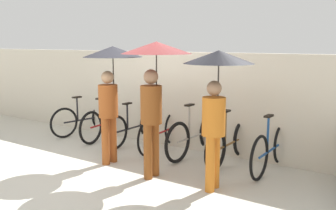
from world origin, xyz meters
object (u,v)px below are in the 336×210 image
object	(u,v)px
parked_bicycle_2	(134,126)
pedestrian_leading	(111,72)
parked_bicycle_0	(85,118)
pedestrian_trailing	(217,81)
parked_bicycle_3	(161,131)
parked_bicycle_1	(106,122)
parked_bicycle_4	(195,135)
pedestrian_center	(155,70)
parked_bicycle_6	(271,148)
parked_bicycle_5	(230,143)

from	to	relation	value
parked_bicycle_2	pedestrian_leading	xyz separation A→B (m)	(0.45, -1.12, 1.20)
parked_bicycle_0	pedestrian_leading	size ratio (longest dim) A/B	0.85
pedestrian_leading	pedestrian_trailing	xyz separation A→B (m)	(1.97, -0.06, -0.04)
parked_bicycle_3	parked_bicycle_1	bearing A→B (deg)	85.23
parked_bicycle_1	pedestrian_trailing	bearing A→B (deg)	-114.09
parked_bicycle_1	parked_bicycle_4	bearing A→B (deg)	-93.20
parked_bicycle_2	pedestrian_center	size ratio (longest dim) A/B	0.85
parked_bicycle_0	parked_bicycle_6	xyz separation A→B (m)	(4.27, -0.09, 0.02)
parked_bicycle_4	parked_bicycle_6	size ratio (longest dim) A/B	1.06
parked_bicycle_0	pedestrian_center	size ratio (longest dim) A/B	0.82
parked_bicycle_3	pedestrian_leading	bearing A→B (deg)	161.34
parked_bicycle_3	parked_bicycle_0	bearing A→B (deg)	83.29
parked_bicycle_4	pedestrian_leading	size ratio (longest dim) A/B	0.91
parked_bicycle_4	parked_bicycle_6	bearing A→B (deg)	-89.42
parked_bicycle_4	pedestrian_center	xyz separation A→B (m)	(0.01, -1.25, 1.26)
parked_bicycle_6	parked_bicycle_4	bearing A→B (deg)	88.53
parked_bicycle_2	pedestrian_center	distance (m)	2.30
parked_bicycle_5	pedestrian_center	bearing A→B (deg)	150.97
parked_bicycle_0	parked_bicycle_1	xyz separation A→B (m)	(0.71, -0.07, 0.01)
parked_bicycle_3	pedestrian_trailing	bearing A→B (deg)	-128.20
parked_bicycle_1	pedestrian_center	bearing A→B (deg)	-123.66
parked_bicycle_2	parked_bicycle_4	distance (m)	1.42
parked_bicycle_0	pedestrian_center	world-z (taller)	pedestrian_center
parked_bicycle_3	parked_bicycle_5	xyz separation A→B (m)	(1.43, -0.02, -0.00)
parked_bicycle_2	parked_bicycle_3	xyz separation A→B (m)	(0.71, -0.05, 0.01)
pedestrian_trailing	pedestrian_center	bearing A→B (deg)	179.92
parked_bicycle_2	pedestrian_leading	size ratio (longest dim) A/B	0.88
parked_bicycle_2	pedestrian_center	world-z (taller)	pedestrian_center
parked_bicycle_1	parked_bicycle_4	size ratio (longest dim) A/B	0.92
parked_bicycle_0	parked_bicycle_1	size ratio (longest dim) A/B	1.02
parked_bicycle_3	parked_bicycle_6	xyz separation A→B (m)	(2.14, -0.02, 0.01)
parked_bicycle_2	parked_bicycle_6	world-z (taller)	parked_bicycle_6
parked_bicycle_4	parked_bicycle_5	bearing A→B (deg)	-91.78
parked_bicycle_6	parked_bicycle_5	bearing A→B (deg)	90.90
parked_bicycle_2	parked_bicycle_5	distance (m)	2.14
pedestrian_center	parked_bicycle_6	bearing A→B (deg)	39.92
parked_bicycle_5	parked_bicycle_1	bearing A→B (deg)	91.06
parked_bicycle_0	parked_bicycle_1	distance (m)	0.71
parked_bicycle_4	parked_bicycle_6	distance (m)	1.43
pedestrian_leading	pedestrian_trailing	world-z (taller)	pedestrian_leading
pedestrian_center	pedestrian_leading	bearing A→B (deg)	171.71
parked_bicycle_4	parked_bicycle_6	world-z (taller)	parked_bicycle_6
pedestrian_leading	pedestrian_center	xyz separation A→B (m)	(0.99, -0.14, 0.08)
pedestrian_center	parked_bicycle_2	bearing A→B (deg)	138.53
parked_bicycle_2	pedestrian_trailing	xyz separation A→B (m)	(2.42, -1.18, 1.16)
parked_bicycle_6	pedestrian_center	world-z (taller)	pedestrian_center
parked_bicycle_0	parked_bicycle_6	distance (m)	4.27
pedestrian_leading	pedestrian_trailing	distance (m)	1.97
parked_bicycle_2	parked_bicycle_4	bearing A→B (deg)	-89.00
parked_bicycle_0	pedestrian_leading	xyz separation A→B (m)	(1.87, -1.14, 1.20)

